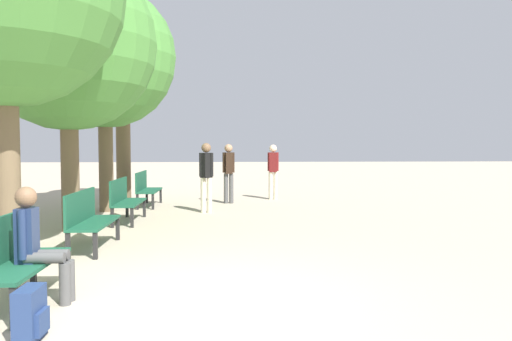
{
  "coord_description": "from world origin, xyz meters",
  "views": [
    {
      "loc": [
        0.54,
        -5.17,
        1.67
      ],
      "look_at": [
        1.05,
        4.2,
        1.17
      ],
      "focal_mm": 35.0,
      "sensor_mm": 36.0,
      "label": 1
    }
  ],
  "objects_px": {
    "bench_row_1": "(88,217)",
    "tree_row_3": "(122,73)",
    "bench_row_2": "(124,198)",
    "pedestrian_near": "(206,173)",
    "bench_row_3": "(146,187)",
    "bench_row_0": "(14,255)",
    "person_seated": "(38,241)",
    "pedestrian_mid": "(273,168)",
    "tree_row_2": "(104,58)",
    "backpack": "(30,315)",
    "tree_row_1": "(68,43)",
    "pedestrian_far": "(229,169)"
  },
  "relations": [
    {
      "from": "bench_row_1",
      "to": "tree_row_3",
      "type": "relative_size",
      "value": 0.31
    },
    {
      "from": "bench_row_2",
      "to": "bench_row_1",
      "type": "bearing_deg",
      "value": -90.0
    },
    {
      "from": "pedestrian_near",
      "to": "bench_row_3",
      "type": "bearing_deg",
      "value": 140.96
    },
    {
      "from": "bench_row_0",
      "to": "pedestrian_near",
      "type": "relative_size",
      "value": 0.91
    },
    {
      "from": "person_seated",
      "to": "pedestrian_mid",
      "type": "height_order",
      "value": "pedestrian_mid"
    },
    {
      "from": "bench_row_0",
      "to": "bench_row_3",
      "type": "relative_size",
      "value": 1.0
    },
    {
      "from": "bench_row_2",
      "to": "tree_row_2",
      "type": "xyz_separation_m",
      "value": [
        -0.8,
        1.75,
        3.25
      ]
    },
    {
      "from": "bench_row_2",
      "to": "person_seated",
      "type": "relative_size",
      "value": 1.25
    },
    {
      "from": "bench_row_1",
      "to": "backpack",
      "type": "bearing_deg",
      "value": -81.72
    },
    {
      "from": "bench_row_1",
      "to": "person_seated",
      "type": "bearing_deg",
      "value": -85.01
    },
    {
      "from": "bench_row_0",
      "to": "pedestrian_mid",
      "type": "height_order",
      "value": "pedestrian_mid"
    },
    {
      "from": "tree_row_1",
      "to": "backpack",
      "type": "xyz_separation_m",
      "value": [
        1.34,
        -5.4,
        -3.34
      ]
    },
    {
      "from": "tree_row_1",
      "to": "pedestrian_far",
      "type": "distance_m",
      "value": 5.83
    },
    {
      "from": "bench_row_2",
      "to": "pedestrian_far",
      "type": "bearing_deg",
      "value": 55.51
    },
    {
      "from": "tree_row_3",
      "to": "tree_row_1",
      "type": "bearing_deg",
      "value": -90.0
    },
    {
      "from": "tree_row_1",
      "to": "tree_row_2",
      "type": "relative_size",
      "value": 0.95
    },
    {
      "from": "tree_row_1",
      "to": "tree_row_3",
      "type": "distance_m",
      "value": 4.82
    },
    {
      "from": "tree_row_1",
      "to": "tree_row_3",
      "type": "relative_size",
      "value": 1.05
    },
    {
      "from": "tree_row_1",
      "to": "tree_row_3",
      "type": "xyz_separation_m",
      "value": [
        0.0,
        4.82,
        0.13
      ]
    },
    {
      "from": "tree_row_3",
      "to": "pedestrian_far",
      "type": "relative_size",
      "value": 3.0
    },
    {
      "from": "person_seated",
      "to": "tree_row_3",
      "type": "bearing_deg",
      "value": 96.4
    },
    {
      "from": "tree_row_2",
      "to": "pedestrian_near",
      "type": "height_order",
      "value": "tree_row_2"
    },
    {
      "from": "bench_row_0",
      "to": "person_seated",
      "type": "bearing_deg",
      "value": 5.41
    },
    {
      "from": "person_seated",
      "to": "pedestrian_far",
      "type": "relative_size",
      "value": 0.74
    },
    {
      "from": "tree_row_1",
      "to": "pedestrian_near",
      "type": "height_order",
      "value": "tree_row_1"
    },
    {
      "from": "bench_row_0",
      "to": "bench_row_3",
      "type": "height_order",
      "value": "same"
    },
    {
      "from": "tree_row_1",
      "to": "pedestrian_near",
      "type": "distance_m",
      "value": 4.31
    },
    {
      "from": "person_seated",
      "to": "backpack",
      "type": "height_order",
      "value": "person_seated"
    },
    {
      "from": "bench_row_3",
      "to": "backpack",
      "type": "height_order",
      "value": "bench_row_3"
    },
    {
      "from": "bench_row_3",
      "to": "pedestrian_near",
      "type": "xyz_separation_m",
      "value": [
        1.68,
        -1.36,
        0.45
      ]
    },
    {
      "from": "tree_row_2",
      "to": "bench_row_3",
      "type": "bearing_deg",
      "value": 50.66
    },
    {
      "from": "backpack",
      "to": "pedestrian_far",
      "type": "bearing_deg",
      "value": 80.17
    },
    {
      "from": "backpack",
      "to": "pedestrian_far",
      "type": "height_order",
      "value": "pedestrian_far"
    },
    {
      "from": "bench_row_0",
      "to": "pedestrian_near",
      "type": "bearing_deg",
      "value": 76.17
    },
    {
      "from": "bench_row_1",
      "to": "bench_row_2",
      "type": "bearing_deg",
      "value": 90.0
    },
    {
      "from": "tree_row_1",
      "to": "pedestrian_far",
      "type": "bearing_deg",
      "value": 54.68
    },
    {
      "from": "bench_row_1",
      "to": "bench_row_3",
      "type": "xyz_separation_m",
      "value": [
        0.0,
        5.45,
        0.0
      ]
    },
    {
      "from": "bench_row_2",
      "to": "tree_row_1",
      "type": "distance_m",
      "value": 3.31
    },
    {
      "from": "tree_row_2",
      "to": "backpack",
      "type": "relative_size",
      "value": 12.15
    },
    {
      "from": "bench_row_2",
      "to": "backpack",
      "type": "bearing_deg",
      "value": -85.21
    },
    {
      "from": "bench_row_0",
      "to": "tree_row_2",
      "type": "xyz_separation_m",
      "value": [
        -0.8,
        7.2,
        3.25
      ]
    },
    {
      "from": "backpack",
      "to": "tree_row_1",
      "type": "bearing_deg",
      "value": 103.91
    },
    {
      "from": "person_seated",
      "to": "pedestrian_near",
      "type": "xyz_separation_m",
      "value": [
        1.44,
        6.79,
        0.31
      ]
    },
    {
      "from": "bench_row_3",
      "to": "person_seated",
      "type": "xyz_separation_m",
      "value": [
        0.24,
        -8.16,
        0.14
      ]
    },
    {
      "from": "pedestrian_far",
      "to": "person_seated",
      "type": "bearing_deg",
      "value": -102.88
    },
    {
      "from": "bench_row_3",
      "to": "tree_row_3",
      "type": "relative_size",
      "value": 0.31
    },
    {
      "from": "tree_row_2",
      "to": "backpack",
      "type": "distance_m",
      "value": 9.02
    },
    {
      "from": "tree_row_2",
      "to": "pedestrian_near",
      "type": "distance_m",
      "value": 3.76
    },
    {
      "from": "bench_row_0",
      "to": "pedestrian_mid",
      "type": "relative_size",
      "value": 0.94
    },
    {
      "from": "backpack",
      "to": "pedestrian_mid",
      "type": "relative_size",
      "value": 0.28
    }
  ]
}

